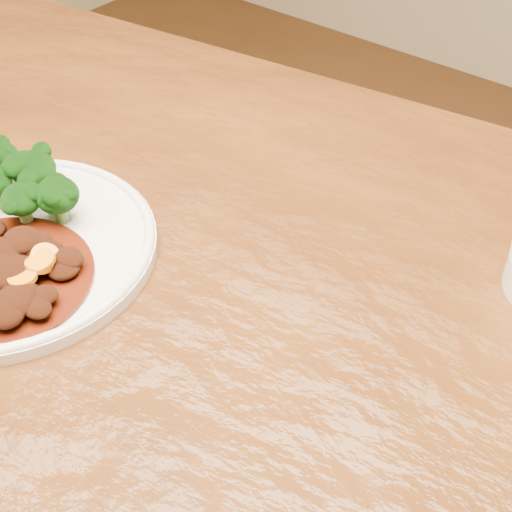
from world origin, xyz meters
The scene contains 3 objects.
dining_table centered at (0.00, 0.00, 0.67)m, with size 1.61×1.09×0.75m.
dinner_plate centered at (-0.15, -0.05, 0.76)m, with size 0.29×0.29×0.02m.
broccoli_florets centered at (-0.19, 0.00, 0.79)m, with size 0.15×0.10×0.05m.
Camera 1 is at (0.37, -0.30, 1.21)m, focal length 50.00 mm.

